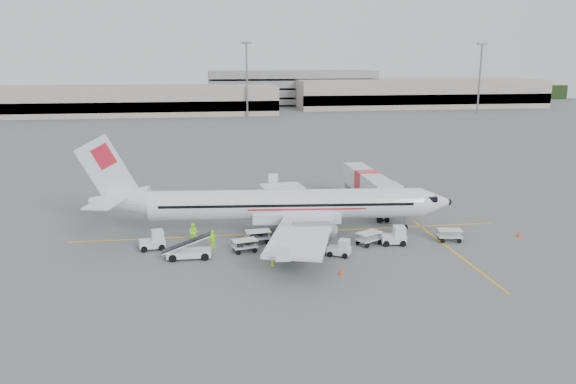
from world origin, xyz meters
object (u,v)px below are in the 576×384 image
aircraft (287,184)px  jet_bridge (367,190)px  belt_loader (189,243)px  tug_mid (339,248)px  tug_aft (152,240)px  tug_fore (394,235)px

aircraft → jet_bridge: 13.82m
belt_loader → tug_mid: (13.42, -1.36, -0.62)m
tug_aft → belt_loader: bearing=-50.5°
tug_mid → tug_aft: size_ratio=0.86×
jet_bridge → tug_aft: (-24.09, -11.52, -1.32)m
aircraft → tug_mid: size_ratio=18.05×
jet_bridge → tug_mid: 17.49m
aircraft → belt_loader: size_ratio=7.04×
tug_fore → tug_aft: tug_aft is taller
tug_mid → tug_aft: 17.44m
aircraft → tug_mid: aircraft is taller
jet_bridge → tug_fore: bearing=-96.3°
belt_loader → tug_fore: bearing=3.7°
aircraft → tug_aft: (-13.24, -3.43, -4.12)m
belt_loader → jet_bridge: bearing=36.0°
aircraft → jet_bridge: size_ratio=2.15×
belt_loader → tug_mid: belt_loader is taller
belt_loader → tug_aft: 4.61m
jet_bridge → belt_loader: 25.23m
tug_fore → jet_bridge: bearing=92.2°
belt_loader → tug_fore: (19.35, 0.96, -0.50)m
tug_fore → tug_aft: bearing=-177.4°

